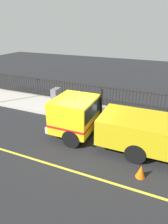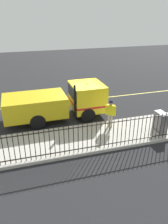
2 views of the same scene
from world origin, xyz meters
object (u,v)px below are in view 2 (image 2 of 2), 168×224
work_truck (63,100)px  utility_cabinet (160,122)px  traffic_cone (28,107)px  worker_standing (111,111)px

work_truck → utility_cabinet: (3.59, 5.04, -0.53)m
traffic_cone → work_truck: bearing=49.2°
worker_standing → traffic_cone: (-4.30, -4.62, -0.94)m
utility_cabinet → worker_standing: bearing=-114.6°
utility_cabinet → traffic_cone: (-5.51, -7.27, -0.44)m
work_truck → worker_standing: work_truck is taller
worker_standing → utility_cabinet: worker_standing is taller
worker_standing → utility_cabinet: 2.96m
work_truck → worker_standing: 3.36m
work_truck → traffic_cone: 3.10m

